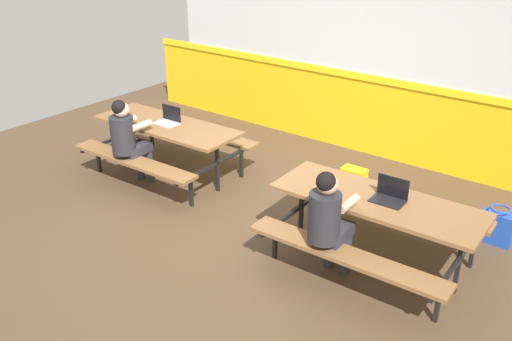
{
  "coord_description": "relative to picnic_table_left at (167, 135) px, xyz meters",
  "views": [
    {
      "loc": [
        3.55,
        -4.61,
        3.27
      ],
      "look_at": [
        0.0,
        0.03,
        0.55
      ],
      "focal_mm": 38.79,
      "sensor_mm": 36.0,
      "label": 1
    }
  ],
  "objects": [
    {
      "name": "ground_plane",
      "position": [
        1.59,
        -0.15,
        -0.59
      ],
      "size": [
        10.0,
        10.0,
        0.02
      ],
      "primitive_type": "cube",
      "color": "#4C3826"
    },
    {
      "name": "laptop_silver",
      "position": [
        -0.0,
        0.04,
        0.21
      ],
      "size": [
        0.33,
        0.23,
        0.22
      ],
      "color": "silver",
      "rests_on": "picnic_table_left"
    },
    {
      "name": "laptop_dark",
      "position": [
        3.28,
        -0.2,
        0.21
      ],
      "size": [
        0.33,
        0.23,
        0.22
      ],
      "color": "black",
      "rests_on": "picnic_table_right"
    },
    {
      "name": "accent_backdrop",
      "position": [
        1.59,
        2.38,
        0.67
      ],
      "size": [
        8.0,
        0.14,
        2.6
      ],
      "color": "yellow",
      "rests_on": "ground"
    },
    {
      "name": "picnic_table_right",
      "position": [
        3.18,
        -0.24,
        0.0
      ],
      "size": [
        2.09,
        1.6,
        0.74
      ],
      "color": "brown",
      "rests_on": "ground"
    },
    {
      "name": "student_further",
      "position": [
        2.96,
        -0.8,
        0.13
      ],
      "size": [
        0.37,
        0.53,
        1.21
      ],
      "color": "#2D2D38",
      "rests_on": "ground"
    },
    {
      "name": "picnic_table_left",
      "position": [
        0.0,
        0.0,
        0.0
      ],
      "size": [
        2.09,
        1.6,
        0.74
      ],
      "color": "brown",
      "rests_on": "ground"
    },
    {
      "name": "backpack_dark",
      "position": [
        2.37,
        0.85,
        -0.36
      ],
      "size": [
        0.3,
        0.22,
        0.44
      ],
      "color": "yellow",
      "rests_on": "ground"
    },
    {
      "name": "tote_bag_bright",
      "position": [
        4.08,
        0.92,
        -0.39
      ],
      "size": [
        0.34,
        0.21,
        0.43
      ],
      "color": "#1E47B2",
      "rests_on": "ground"
    },
    {
      "name": "student_nearer",
      "position": [
        -0.13,
        -0.56,
        0.13
      ],
      "size": [
        0.37,
        0.53,
        1.21
      ],
      "color": "#2D2D38",
      "rests_on": "ground"
    }
  ]
}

